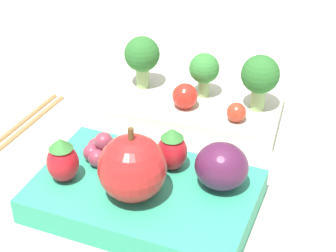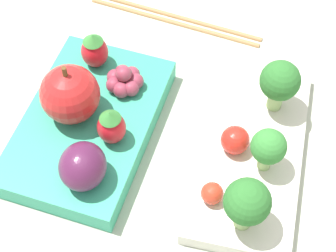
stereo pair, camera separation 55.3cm
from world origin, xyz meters
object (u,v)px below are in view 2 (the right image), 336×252
strawberry_1 (111,126)px  broccoli_floret_1 (280,82)px  cherry_tomato_1 (235,140)px  chopsticks_pair (175,18)px  broccoli_floret_2 (247,203)px  grape_cluster (124,80)px  bento_box_savoury (250,154)px  bento_box_fruit (89,125)px  strawberry_0 (94,50)px  broccoli_floret_0 (268,148)px  cherry_tomato_0 (212,193)px  plum (83,166)px  apple (70,94)px

strawberry_1 → broccoli_floret_1: bearing=118.7°
cherry_tomato_1 → chopsticks_pair: 0.20m
broccoli_floret_2 → grape_cluster: broccoli_floret_2 is taller
broccoli_floret_1 → bento_box_savoury: bearing=-14.3°
bento_box_fruit → strawberry_0: strawberry_0 is taller
cherry_tomato_1 → broccoli_floret_0: bearing=67.3°
strawberry_1 → grape_cluster: size_ratio=1.08×
cherry_tomato_0 → strawberry_1: size_ratio=0.49×
broccoli_floret_0 → cherry_tomato_0: broccoli_floret_0 is taller
strawberry_0 → plum: bearing=13.5°
apple → bento_box_savoury: bearing=90.8°
apple → grape_cluster: 0.06m
cherry_tomato_1 → chopsticks_pair: cherry_tomato_1 is taller
bento_box_savoury → strawberry_0: bearing=-109.8°
strawberry_0 → grape_cluster: size_ratio=1.11×
broccoli_floret_0 → apple: (-0.01, -0.19, 0.00)m
broccoli_floret_2 → plum: bearing=-92.8°
bento_box_fruit → chopsticks_pair: size_ratio=0.96×
grape_cluster → cherry_tomato_1: bearing=70.6°
broccoli_floret_2 → cherry_tomato_0: size_ratio=3.01×
apple → bento_box_fruit: bearing=73.9°
broccoli_floret_2 → strawberry_0: (-0.14, -0.18, -0.01)m
bento_box_savoury → grape_cluster: grape_cluster is taller
broccoli_floret_1 → apple: bearing=-72.8°
plum → grape_cluster: bearing=177.0°
bento_box_savoury → strawberry_0: 0.19m
bento_box_fruit → cherry_tomato_1: (-0.00, 0.15, 0.02)m
cherry_tomato_0 → bento_box_fruit: bearing=-111.6°
broccoli_floret_0 → bento_box_savoury: bearing=-136.4°
strawberry_0 → grape_cluster: 0.05m
cherry_tomato_1 → strawberry_1: bearing=-79.9°
plum → broccoli_floret_0: bearing=109.3°
broccoli_floret_0 → chopsticks_pair: size_ratio=0.24×
bento_box_fruit → strawberry_0: size_ratio=4.68×
bento_box_fruit → broccoli_floret_2: bearing=67.0°
broccoli_floret_0 → cherry_tomato_0: bearing=-42.0°
broccoli_floret_2 → broccoli_floret_1: bearing=175.7°
bento_box_savoury → cherry_tomato_0: bearing=-23.6°
bento_box_fruit → strawberry_1: 0.05m
broccoli_floret_2 → chopsticks_pair: broccoli_floret_2 is taller
bento_box_fruit → apple: (-0.00, -0.02, 0.04)m
grape_cluster → broccoli_floret_0: bearing=69.9°
broccoli_floret_0 → broccoli_floret_2: 0.06m
chopsticks_pair → strawberry_0: bearing=-30.2°
bento_box_fruit → cherry_tomato_0: bearing=68.4°
bento_box_savoury → plum: (0.07, -0.14, 0.04)m
strawberry_0 → strawberry_1: 0.10m
strawberry_0 → broccoli_floret_1: bearing=88.1°
strawberry_0 → plum: (0.13, 0.03, 0.00)m
broccoli_floret_1 → cherry_tomato_0: (0.12, -0.04, -0.03)m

